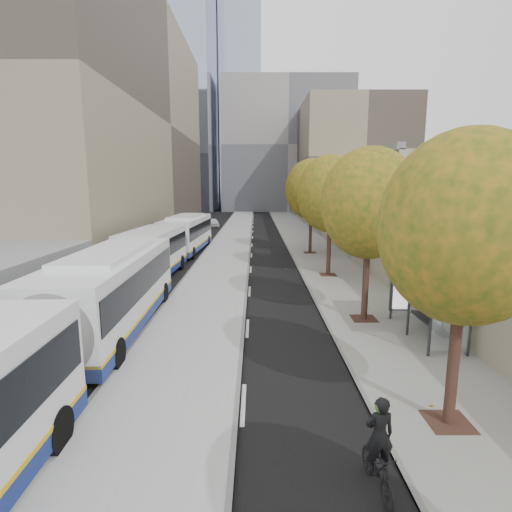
{
  "coord_description": "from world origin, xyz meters",
  "views": [
    {
      "loc": [
        -1.31,
        -4.25,
        6.03
      ],
      "look_at": [
        -1.28,
        15.6,
        2.5
      ],
      "focal_mm": 28.0,
      "sensor_mm": 36.0,
      "label": 1
    }
  ],
  "objects_px": {
    "bus_shelter": "(433,284)",
    "distant_car": "(213,223)",
    "cyclist": "(378,457)",
    "bus_near": "(66,326)",
    "bus_far": "(175,240)"
  },
  "relations": [
    {
      "from": "bus_near",
      "to": "bus_far",
      "type": "xyz_separation_m",
      "value": [
        -0.6,
        20.1,
        -0.04
      ]
    },
    {
      "from": "bus_shelter",
      "to": "distant_car",
      "type": "xyz_separation_m",
      "value": [
        -13.16,
        43.06,
        -1.56
      ]
    },
    {
      "from": "bus_shelter",
      "to": "cyclist",
      "type": "bearing_deg",
      "value": -119.29
    },
    {
      "from": "bus_shelter",
      "to": "distant_car",
      "type": "relative_size",
      "value": 1.2
    },
    {
      "from": "bus_near",
      "to": "cyclist",
      "type": "xyz_separation_m",
      "value": [
        8.28,
        -4.69,
        -1.01
      ]
    },
    {
      "from": "bus_near",
      "to": "distant_car",
      "type": "relative_size",
      "value": 5.26
    },
    {
      "from": "bus_shelter",
      "to": "bus_near",
      "type": "height_order",
      "value": "bus_near"
    },
    {
      "from": "bus_near",
      "to": "distant_car",
      "type": "xyz_separation_m",
      "value": [
        -0.29,
        46.53,
        -1.13
      ]
    },
    {
      "from": "bus_far",
      "to": "distant_car",
      "type": "distance_m",
      "value": 26.45
    },
    {
      "from": "bus_near",
      "to": "cyclist",
      "type": "height_order",
      "value": "bus_near"
    },
    {
      "from": "bus_shelter",
      "to": "distant_car",
      "type": "height_order",
      "value": "bus_shelter"
    },
    {
      "from": "bus_shelter",
      "to": "cyclist",
      "type": "distance_m",
      "value": 9.47
    },
    {
      "from": "bus_far",
      "to": "bus_shelter",
      "type": "bearing_deg",
      "value": -47.94
    },
    {
      "from": "bus_near",
      "to": "bus_shelter",
      "type": "bearing_deg",
      "value": 13.91
    },
    {
      "from": "bus_shelter",
      "to": "bus_near",
      "type": "xyz_separation_m",
      "value": [
        -12.86,
        -3.47,
        -0.43
      ]
    }
  ]
}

